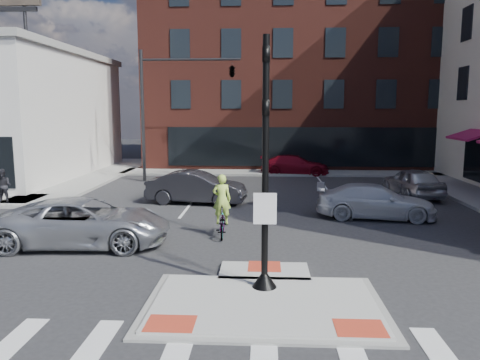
# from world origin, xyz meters

# --- Properties ---
(ground) EXTENTS (120.00, 120.00, 0.00)m
(ground) POSITION_xyz_m (0.00, 0.00, 0.00)
(ground) COLOR #28282B
(ground) RESTS_ON ground
(refuge_island) EXTENTS (5.40, 4.65, 0.13)m
(refuge_island) POSITION_xyz_m (0.00, -0.26, 0.05)
(refuge_island) COLOR gray
(refuge_island) RESTS_ON ground
(sidewalk_n) EXTENTS (26.00, 3.00, 0.15)m
(sidewalk_n) POSITION_xyz_m (3.00, 22.00, 0.07)
(sidewalk_n) COLOR gray
(sidewalk_n) RESTS_ON ground
(building_n) EXTENTS (24.40, 18.40, 15.50)m
(building_n) POSITION_xyz_m (3.00, 31.99, 7.80)
(building_n) COLOR #53211A
(building_n) RESTS_ON ground
(building_far_left) EXTENTS (10.00, 12.00, 10.00)m
(building_far_left) POSITION_xyz_m (-4.00, 52.00, 5.00)
(building_far_left) COLOR slate
(building_far_left) RESTS_ON ground
(building_far_right) EXTENTS (12.00, 12.00, 12.00)m
(building_far_right) POSITION_xyz_m (9.00, 54.00, 6.00)
(building_far_right) COLOR brown
(building_far_right) RESTS_ON ground
(signal_pole) EXTENTS (0.60, 0.60, 5.98)m
(signal_pole) POSITION_xyz_m (0.00, 0.40, 2.36)
(signal_pole) COLOR black
(signal_pole) RESTS_ON refuge_island
(mast_arm_signal) EXTENTS (6.10, 2.24, 8.00)m
(mast_arm_signal) POSITION_xyz_m (-3.47, 18.00, 6.21)
(mast_arm_signal) COLOR black
(mast_arm_signal) RESTS_ON ground
(silver_suv) EXTENTS (5.73, 2.90, 1.55)m
(silver_suv) POSITION_xyz_m (-5.91, 4.05, 0.78)
(silver_suv) COLOR #B8BAC0
(silver_suv) RESTS_ON ground
(white_pickup) EXTENTS (4.97, 2.50, 1.39)m
(white_pickup) POSITION_xyz_m (4.54, 8.56, 0.69)
(white_pickup) COLOR silver
(white_pickup) RESTS_ON ground
(bg_car_dark) EXTENTS (4.83, 2.21, 1.54)m
(bg_car_dark) POSITION_xyz_m (-3.24, 11.21, 0.77)
(bg_car_dark) COLOR #232328
(bg_car_dark) RESTS_ON ground
(bg_car_silver) EXTENTS (2.35, 4.60, 1.50)m
(bg_car_silver) POSITION_xyz_m (7.57, 13.53, 0.75)
(bg_car_silver) COLOR silver
(bg_car_silver) RESTS_ON ground
(bg_car_red) EXTENTS (4.83, 2.38, 1.35)m
(bg_car_red) POSITION_xyz_m (2.07, 21.50, 0.67)
(bg_car_red) COLOR maroon
(bg_car_red) RESTS_ON ground
(cyclist) EXTENTS (0.73, 1.79, 2.21)m
(cyclist) POSITION_xyz_m (-1.50, 5.40, 0.74)
(cyclist) COLOR #3F3F44
(cyclist) RESTS_ON ground
(pedestrian_a) EXTENTS (0.81, 0.65, 1.59)m
(pedestrian_a) POSITION_xyz_m (-12.00, 10.00, 0.94)
(pedestrian_a) COLOR black
(pedestrian_a) RESTS_ON sidewalk_nw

